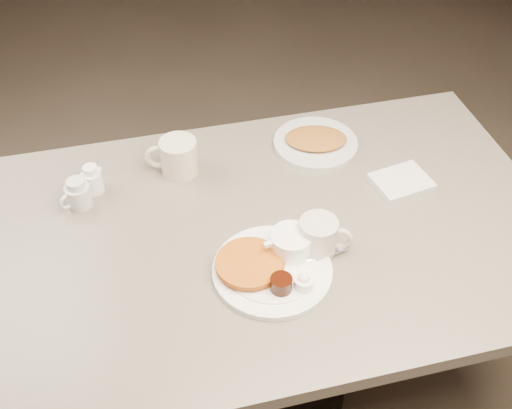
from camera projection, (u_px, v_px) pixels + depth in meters
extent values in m
cube|color=#4C3F33|center=(257.00, 391.00, 2.06)|extent=(7.00, 8.00, 0.02)
cube|color=slate|center=(258.00, 236.00, 1.56)|extent=(1.50, 0.90, 0.04)
cylinder|color=black|center=(258.00, 322.00, 1.80)|extent=(0.14, 0.14, 0.69)
cylinder|color=black|center=(257.00, 387.00, 2.05)|extent=(0.56, 0.56, 0.03)
cylinder|color=white|center=(272.00, 271.00, 1.44)|extent=(0.31, 0.31, 0.01)
cylinder|color=white|center=(272.00, 268.00, 1.43)|extent=(0.23, 0.23, 0.00)
cylinder|color=#BD5C12|center=(250.00, 264.00, 1.43)|extent=(0.18, 0.18, 0.01)
cylinder|color=#BD5C12|center=(249.00, 263.00, 1.42)|extent=(0.17, 0.17, 0.01)
cylinder|color=white|center=(291.00, 243.00, 1.45)|extent=(0.11, 0.11, 0.05)
cube|color=white|center=(269.00, 244.00, 1.43)|extent=(0.02, 0.01, 0.01)
cube|color=white|center=(314.00, 231.00, 1.46)|extent=(0.02, 0.01, 0.01)
ellipsoid|color=white|center=(286.00, 239.00, 1.45)|extent=(0.05, 0.05, 0.03)
ellipsoid|color=white|center=(298.00, 239.00, 1.45)|extent=(0.04, 0.04, 0.02)
cylinder|color=black|center=(281.00, 284.00, 1.38)|extent=(0.06, 0.06, 0.04)
cylinder|color=white|center=(304.00, 283.00, 1.39)|extent=(0.05, 0.05, 0.03)
ellipsoid|color=#FFE9B6|center=(304.00, 279.00, 1.38)|extent=(0.03, 0.03, 0.02)
cube|color=white|center=(331.00, 254.00, 1.46)|extent=(0.11, 0.04, 0.00)
ellipsoid|color=white|center=(308.00, 258.00, 1.45)|extent=(0.04, 0.03, 0.01)
cylinder|color=beige|center=(318.00, 236.00, 1.47)|extent=(0.12, 0.12, 0.09)
cylinder|color=black|center=(319.00, 224.00, 1.44)|extent=(0.10, 0.10, 0.01)
torus|color=beige|center=(340.00, 239.00, 1.46)|extent=(0.07, 0.04, 0.06)
cube|color=silver|center=(401.00, 182.00, 1.66)|extent=(0.16, 0.14, 0.02)
cylinder|color=beige|center=(179.00, 157.00, 1.67)|extent=(0.12, 0.12, 0.10)
torus|color=beige|center=(158.00, 157.00, 1.67)|extent=(0.07, 0.03, 0.07)
cylinder|color=silver|center=(79.00, 196.00, 1.59)|extent=(0.08, 0.08, 0.06)
cylinder|color=silver|center=(75.00, 184.00, 1.56)|extent=(0.06, 0.06, 0.02)
cone|color=silver|center=(84.00, 180.00, 1.58)|extent=(0.03, 0.03, 0.02)
torus|color=silver|center=(67.00, 201.00, 1.57)|extent=(0.04, 0.03, 0.05)
cylinder|color=white|center=(93.00, 182.00, 1.63)|extent=(0.06, 0.06, 0.06)
cylinder|color=white|center=(90.00, 170.00, 1.60)|extent=(0.05, 0.05, 0.02)
cone|color=white|center=(98.00, 171.00, 1.60)|extent=(0.02, 0.02, 0.02)
torus|color=white|center=(82.00, 180.00, 1.63)|extent=(0.04, 0.02, 0.04)
cylinder|color=beige|center=(316.00, 143.00, 1.78)|extent=(0.29, 0.29, 0.01)
ellipsoid|color=#975F25|center=(316.00, 138.00, 1.77)|extent=(0.20, 0.16, 0.02)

